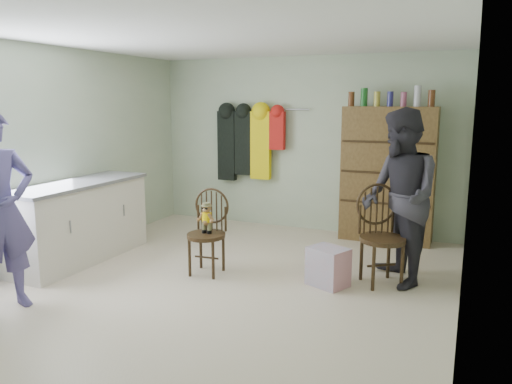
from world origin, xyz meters
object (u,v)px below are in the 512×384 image
at_px(chair_front, 208,226).
at_px(counter, 79,221).
at_px(chair_far, 380,231).
at_px(dresser, 388,174).

bearing_deg(chair_front, counter, -177.17).
distance_m(chair_front, chair_far, 1.83).
xyz_separation_m(counter, chair_front, (1.62, 0.22, 0.05)).
distance_m(chair_far, dresser, 1.69).
bearing_deg(dresser, chair_front, -127.20).
bearing_deg(chair_front, dresser, 48.01).
bearing_deg(chair_front, chair_far, 9.02).
relative_size(counter, chair_front, 2.00).
distance_m(counter, chair_far, 3.46).
bearing_deg(dresser, counter, -144.31).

